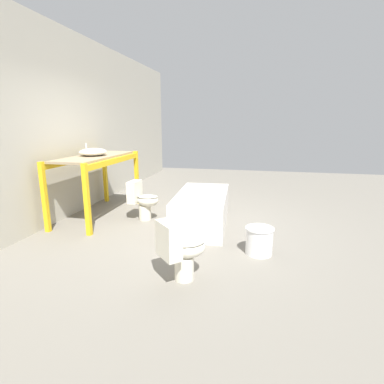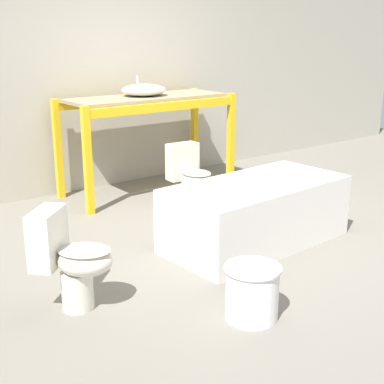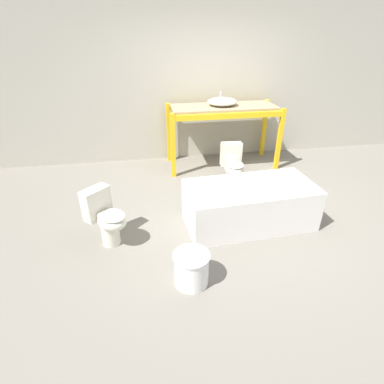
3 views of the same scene
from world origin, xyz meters
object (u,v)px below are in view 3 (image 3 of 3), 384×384
Objects in this scene: toilet_near at (233,166)px; bucket_white at (191,268)px; sink_basin at (222,102)px; toilet_far at (106,217)px; bathtub_main at (250,202)px.

toilet_near is 1.86× the size of bucket_white.
sink_basin is at bearing 70.34° from bucket_white.
toilet_near is at bearing -11.35° from toilet_far.
bucket_white is (-0.90, -0.91, -0.13)m from bathtub_main.
toilet_far is (-1.86, -2.04, -0.79)m from sink_basin.
toilet_far is (-1.75, -0.11, 0.04)m from bathtub_main.
toilet_far is (-1.84, -1.16, 0.00)m from toilet_near.
bucket_white is (0.85, -0.80, -0.17)m from toilet_far.
bucket_white is (-0.99, -1.96, -0.17)m from toilet_near.
bathtub_main is at bearing -39.95° from toilet_far.
bathtub_main is at bearing -93.41° from sink_basin.
sink_basin is 1.19m from toilet_near.
toilet_far is at bearing 136.61° from bucket_white.
toilet_near and toilet_far have the same top height.
toilet_near is at bearing 63.20° from bucket_white.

